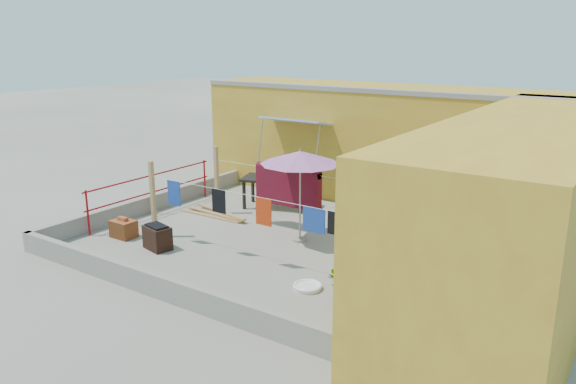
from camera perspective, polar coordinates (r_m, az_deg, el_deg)
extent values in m
plane|color=#9E998E|center=(12.91, -1.08, -4.94)|extent=(80.00, 80.00, 0.00)
cube|color=gold|center=(16.22, 10.02, 4.90)|extent=(11.00, 2.40, 3.20)
cube|color=gray|center=(15.07, 8.61, 10.13)|extent=(11.00, 0.35, 0.12)
cube|color=#2D51B2|center=(15.77, 0.75, 7.23)|extent=(2.00, 0.79, 0.22)
cylinder|color=gray|center=(16.12, -2.82, 5.05)|extent=(0.03, 0.30, 1.28)
cylinder|color=gray|center=(15.07, 2.98, 4.33)|extent=(0.03, 0.30, 1.28)
cube|color=gold|center=(10.44, 22.88, -1.88)|extent=(2.40, 9.00, 3.20)
cube|color=gray|center=(10.33, -12.77, -9.37)|extent=(8.30, 0.16, 0.44)
cube|color=gray|center=(15.44, -13.55, -1.09)|extent=(0.16, 7.30, 0.44)
cylinder|color=maroon|center=(13.86, -19.67, -2.03)|extent=(0.05, 0.05, 1.10)
cylinder|color=maroon|center=(15.06, -13.59, -0.20)|extent=(0.05, 0.05, 1.10)
cylinder|color=maroon|center=(16.42, -8.47, 1.34)|extent=(0.05, 0.05, 1.10)
cylinder|color=maroon|center=(14.94, -13.71, 1.65)|extent=(0.04, 4.20, 0.04)
cylinder|color=maroon|center=(15.05, -13.61, -0.02)|extent=(0.04, 4.20, 0.04)
cube|color=tan|center=(13.23, -13.54, -0.77)|extent=(0.09, 0.09, 1.80)
cube|color=tan|center=(10.24, 5.85, -5.16)|extent=(0.09, 0.09, 1.80)
cube|color=tan|center=(12.13, 10.82, -2.08)|extent=(0.09, 0.09, 1.80)
cube|color=tan|center=(14.73, -7.26, 1.18)|extent=(0.09, 0.09, 1.80)
cylinder|color=silver|center=(11.40, -5.18, -0.10)|extent=(5.00, 0.01, 0.01)
cylinder|color=silver|center=(13.12, 0.90, 2.02)|extent=(5.00, 0.01, 0.01)
cube|color=#510D1B|center=(13.35, 0.00, 0.49)|extent=(1.75, 0.22, 0.90)
cube|color=black|center=(12.12, 10.02, -0.64)|extent=(0.37, 0.02, 0.53)
cube|color=brown|center=(13.45, -0.87, 1.33)|extent=(0.43, 0.02, 0.46)
cube|color=navy|center=(12.67, -11.51, -0.10)|extent=(0.37, 0.02, 0.56)
cube|color=black|center=(11.79, -7.05, -0.92)|extent=(0.36, 0.02, 0.51)
cube|color=#B32D0E|center=(11.09, -2.49, -2.01)|extent=(0.37, 0.02, 0.56)
cube|color=navy|center=(10.46, 2.65, -2.88)|extent=(0.48, 0.02, 0.48)
cube|color=black|center=(10.22, 4.91, -3.21)|extent=(0.35, 0.02, 0.44)
cylinder|color=gray|center=(12.88, 1.20, -4.86)|extent=(0.32, 0.32, 0.05)
cylinder|color=gray|center=(12.57, 1.23, -0.57)|extent=(0.04, 0.04, 2.06)
cone|color=#BA649E|center=(12.35, 1.25, 3.54)|extent=(2.13, 2.13, 0.29)
cylinder|color=gray|center=(12.32, 1.26, 4.27)|extent=(0.04, 0.04, 0.09)
cube|color=black|center=(15.16, -1.29, 1.32)|extent=(1.97, 1.41, 0.07)
cube|color=black|center=(15.18, -4.48, -0.31)|extent=(0.07, 0.07, 0.78)
cube|color=black|center=(15.83, -3.60, 0.35)|extent=(0.07, 0.07, 0.78)
cube|color=black|center=(14.73, 1.21, -0.76)|extent=(0.07, 0.07, 0.78)
cube|color=black|center=(15.40, 1.88, -0.05)|extent=(0.07, 0.07, 0.78)
cube|color=#A05124|center=(13.60, -16.36, -3.61)|extent=(0.56, 0.41, 0.41)
cube|color=#A04425|center=(13.52, -16.44, -2.63)|extent=(0.25, 0.12, 0.08)
cube|color=tan|center=(14.71, -7.89, -2.44)|extent=(1.94, 0.16, 0.04)
cube|color=tan|center=(14.73, -7.36, -2.21)|extent=(1.94, 0.28, 0.04)
cube|color=tan|center=(14.75, -6.82, -1.99)|extent=(1.92, 0.54, 0.04)
cube|color=black|center=(12.65, -13.12, -4.55)|extent=(0.69, 0.54, 0.51)
cube|color=black|center=(12.56, -13.20, -3.37)|extent=(0.57, 0.42, 0.04)
cylinder|color=white|center=(10.52, 2.00, -9.65)|extent=(0.51, 0.51, 0.07)
torus|color=white|center=(10.50, 2.00, -9.48)|extent=(0.54, 0.54, 0.06)
cylinder|color=white|center=(12.33, 14.54, -5.67)|extent=(0.23, 0.23, 0.32)
cylinder|color=white|center=(12.27, 14.59, -4.89)|extent=(0.06, 0.06, 0.05)
cylinder|color=white|center=(11.76, 12.55, -6.71)|extent=(0.19, 0.19, 0.27)
cylinder|color=white|center=(11.70, 12.59, -6.03)|extent=(0.05, 0.05, 0.04)
torus|color=#186E23|center=(14.52, 14.63, -3.05)|extent=(0.54, 0.54, 0.04)
torus|color=#186E23|center=(14.50, 14.64, -2.89)|extent=(0.45, 0.45, 0.04)
imported|color=#255E1B|center=(13.84, 10.08, -1.87)|extent=(0.81, 0.71, 0.87)
imported|color=#255E1B|center=(13.21, 13.75, -3.32)|extent=(0.49, 0.49, 0.69)
imported|color=#255E1B|center=(12.98, 16.91, -3.68)|extent=(0.45, 0.34, 0.78)
imported|color=#255E1B|center=(10.62, 6.12, -7.45)|extent=(0.42, 0.48, 0.75)
imported|color=#255E1B|center=(9.87, 5.72, -9.72)|extent=(0.58, 0.63, 0.61)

